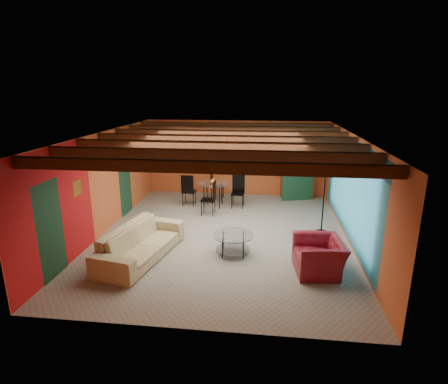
# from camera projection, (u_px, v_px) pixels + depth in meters

# --- Properties ---
(room) EXTENTS (6.52, 8.01, 2.71)m
(room) POSITION_uv_depth(u_px,v_px,m) (224.00, 147.00, 9.23)
(room) COLOR gray
(room) RESTS_ON ground
(sofa) EXTENTS (1.51, 2.74, 0.76)m
(sofa) POSITION_uv_depth(u_px,v_px,m) (141.00, 242.00, 8.39)
(sofa) COLOR tan
(sofa) RESTS_ON ground
(armchair) EXTENTS (1.09, 1.22, 0.73)m
(armchair) POSITION_uv_depth(u_px,v_px,m) (319.00, 256.00, 7.76)
(armchair) COLOR maroon
(armchair) RESTS_ON ground
(coffee_table) EXTENTS (1.03, 1.03, 0.49)m
(coffee_table) POSITION_uv_depth(u_px,v_px,m) (233.00, 244.00, 8.63)
(coffee_table) COLOR silver
(coffee_table) RESTS_ON ground
(dining_table) EXTENTS (2.17, 2.17, 1.08)m
(dining_table) POSITION_uv_depth(u_px,v_px,m) (213.00, 191.00, 12.02)
(dining_table) COLOR silver
(dining_table) RESTS_ON ground
(armoire) EXTENTS (1.16, 0.78, 1.87)m
(armoire) POSITION_uv_depth(u_px,v_px,m) (298.00, 173.00, 12.80)
(armoire) COLOR brown
(armoire) RESTS_ON ground
(floor_lamp) EXTENTS (0.47, 0.47, 1.84)m
(floor_lamp) POSITION_uv_depth(u_px,v_px,m) (324.00, 200.00, 9.72)
(floor_lamp) COLOR black
(floor_lamp) RESTS_ON ground
(ceiling_fan) EXTENTS (1.50, 1.50, 0.44)m
(ceiling_fan) POSITION_uv_depth(u_px,v_px,m) (223.00, 148.00, 9.13)
(ceiling_fan) COLOR #472614
(ceiling_fan) RESTS_ON ceiling
(painting) EXTENTS (1.05, 0.03, 0.65)m
(painting) POSITION_uv_depth(u_px,v_px,m) (212.00, 150.00, 13.20)
(painting) COLOR black
(painting) RESTS_ON wall_back
(potted_plant) EXTENTS (0.46, 0.40, 0.50)m
(potted_plant) POSITION_uv_depth(u_px,v_px,m) (300.00, 139.00, 12.47)
(potted_plant) COLOR #26661E
(potted_plant) RESTS_ON armoire
(vase) EXTENTS (0.23, 0.23, 0.19)m
(vase) POSITION_uv_depth(u_px,v_px,m) (213.00, 172.00, 11.84)
(vase) COLOR orange
(vase) RESTS_ON dining_table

